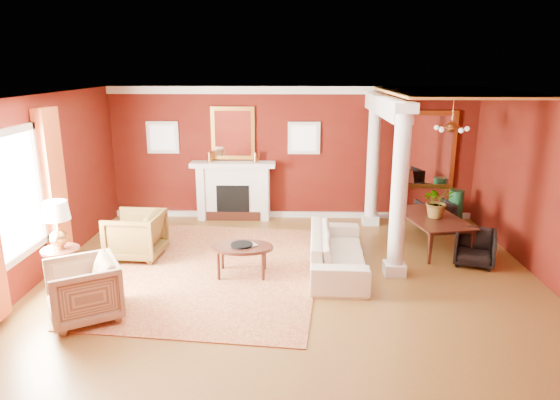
{
  "coord_description": "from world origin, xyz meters",
  "views": [
    {
      "loc": [
        0.02,
        -7.38,
        3.35
      ],
      "look_at": [
        -0.2,
        0.7,
        1.15
      ],
      "focal_mm": 32.0,
      "sensor_mm": 36.0,
      "label": 1
    }
  ],
  "objects_px": {
    "armchair_leopard": "(135,233)",
    "armchair_stripe": "(83,288)",
    "coffee_table": "(242,248)",
    "side_table": "(58,232)",
    "sofa": "(338,245)",
    "dining_table": "(433,223)"
  },
  "relations": [
    {
      "from": "armchair_leopard",
      "to": "armchair_stripe",
      "type": "xyz_separation_m",
      "value": [
        -0.02,
        -2.24,
        -0.01
      ]
    },
    {
      "from": "coffee_table",
      "to": "side_table",
      "type": "xyz_separation_m",
      "value": [
        -2.7,
        -0.58,
        0.46
      ]
    },
    {
      "from": "sofa",
      "to": "dining_table",
      "type": "bearing_deg",
      "value": -56.62
    },
    {
      "from": "armchair_stripe",
      "to": "dining_table",
      "type": "relative_size",
      "value": 0.53
    },
    {
      "from": "armchair_leopard",
      "to": "armchair_stripe",
      "type": "distance_m",
      "value": 2.24
    },
    {
      "from": "sofa",
      "to": "coffee_table",
      "type": "height_order",
      "value": "sofa"
    },
    {
      "from": "armchair_leopard",
      "to": "coffee_table",
      "type": "distance_m",
      "value": 2.1
    },
    {
      "from": "armchair_stripe",
      "to": "coffee_table",
      "type": "xyz_separation_m",
      "value": [
        1.99,
        1.5,
        0.01
      ]
    },
    {
      "from": "armchair_leopard",
      "to": "armchair_stripe",
      "type": "height_order",
      "value": "armchair_leopard"
    },
    {
      "from": "armchair_leopard",
      "to": "armchair_stripe",
      "type": "bearing_deg",
      "value": 3.7
    },
    {
      "from": "armchair_leopard",
      "to": "sofa",
      "type": "bearing_deg",
      "value": 86.89
    },
    {
      "from": "side_table",
      "to": "dining_table",
      "type": "distance_m",
      "value": 6.48
    },
    {
      "from": "side_table",
      "to": "dining_table",
      "type": "xyz_separation_m",
      "value": [
        6.16,
        1.99,
        -0.45
      ]
    },
    {
      "from": "armchair_stripe",
      "to": "dining_table",
      "type": "xyz_separation_m",
      "value": [
        5.45,
        2.91,
        0.02
      ]
    },
    {
      "from": "armchair_leopard",
      "to": "dining_table",
      "type": "relative_size",
      "value": 0.54
    },
    {
      "from": "sofa",
      "to": "armchair_leopard",
      "type": "distance_m",
      "value": 3.57
    },
    {
      "from": "armchair_stripe",
      "to": "sofa",
      "type": "bearing_deg",
      "value": 86.24
    },
    {
      "from": "armchair_leopard",
      "to": "coffee_table",
      "type": "bearing_deg",
      "value": 73.78
    },
    {
      "from": "armchair_leopard",
      "to": "side_table",
      "type": "distance_m",
      "value": 1.57
    },
    {
      "from": "sofa",
      "to": "armchair_leopard",
      "type": "xyz_separation_m",
      "value": [
        -3.54,
        0.46,
        0.02
      ]
    },
    {
      "from": "sofa",
      "to": "armchair_stripe",
      "type": "distance_m",
      "value": 3.98
    },
    {
      "from": "dining_table",
      "to": "armchair_leopard",
      "type": "bearing_deg",
      "value": 85.57
    }
  ]
}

